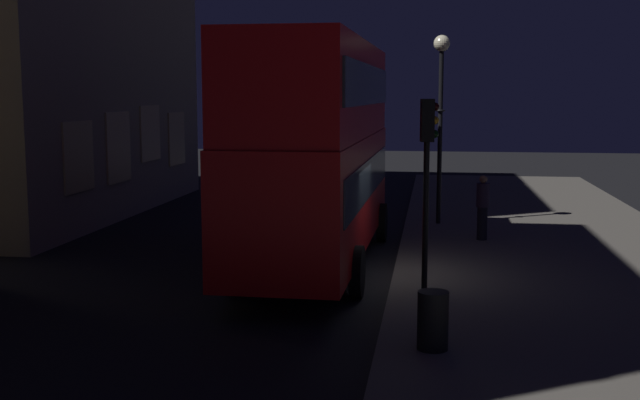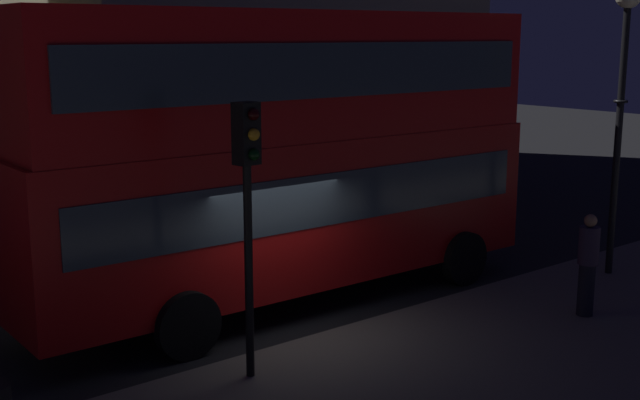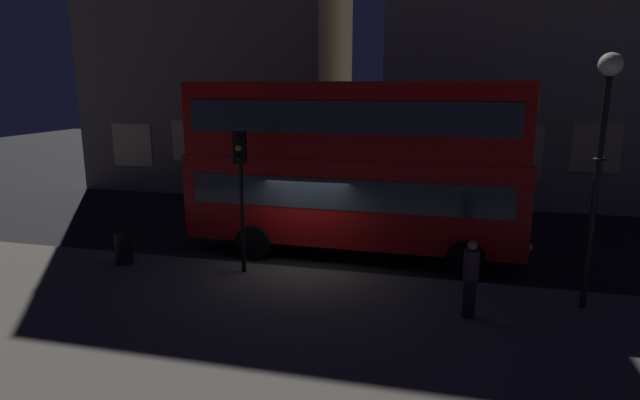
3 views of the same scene
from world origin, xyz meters
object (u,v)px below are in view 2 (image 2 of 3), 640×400
at_px(double_decker_bus, 285,144).
at_px(traffic_light_near_kerb, 248,183).
at_px(street_lamp, 623,65).
at_px(pedestrian, 588,264).

distance_m(double_decker_bus, traffic_light_near_kerb, 3.68).
distance_m(street_lamp, pedestrian, 4.37).
bearing_deg(double_decker_bus, traffic_light_near_kerb, -133.52).
bearing_deg(traffic_light_near_kerb, pedestrian, -21.39).
height_order(double_decker_bus, street_lamp, street_lamp).
relative_size(traffic_light_near_kerb, street_lamp, 0.68).
height_order(traffic_light_near_kerb, street_lamp, street_lamp).
distance_m(double_decker_bus, street_lamp, 6.86).
bearing_deg(pedestrian, street_lamp, 98.36).
height_order(double_decker_bus, traffic_light_near_kerb, double_decker_bus).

